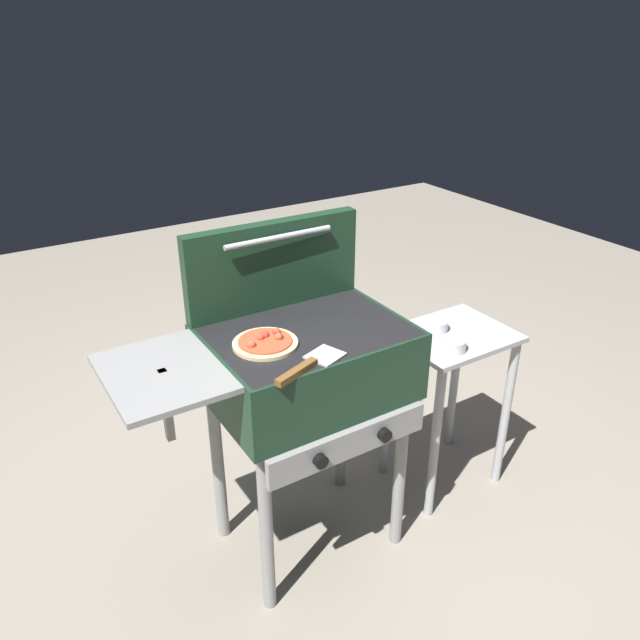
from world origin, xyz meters
The scene contains 8 objects.
ground_plane centered at (0.00, 0.00, 0.00)m, with size 8.00×8.00×0.00m, color gray.
grill centered at (-0.01, 0.00, 0.76)m, with size 0.96×0.53×0.90m.
grill_lid_open centered at (0.00, 0.21, 1.05)m, with size 0.63×0.09×0.30m.
pizza_pepperoni centered at (-0.16, -0.02, 0.91)m, with size 0.20×0.20×0.04m.
spatula centered at (-0.12, -0.21, 0.91)m, with size 0.26×0.14×0.02m.
prep_table centered at (0.66, 0.00, 0.51)m, with size 0.44×0.36×0.70m.
topping_bowl_near centered at (0.61, 0.06, 0.72)m, with size 0.10×0.10×0.04m.
topping_bowl_far centered at (0.56, -0.10, 0.72)m, with size 0.09×0.09×0.04m.
Camera 1 is at (-0.90, -1.51, 1.81)m, focal length 34.68 mm.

